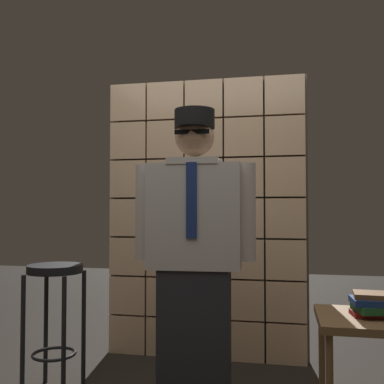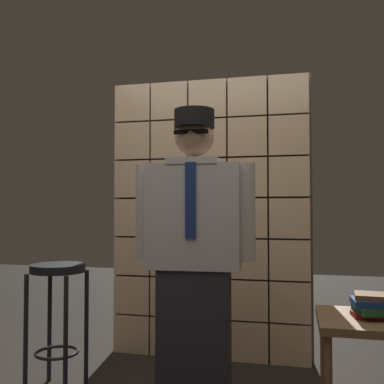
{
  "view_description": "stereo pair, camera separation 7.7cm",
  "coord_description": "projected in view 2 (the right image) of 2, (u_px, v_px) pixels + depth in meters",
  "views": [
    {
      "loc": [
        0.59,
        -2.0,
        1.13
      ],
      "look_at": [
        0.09,
        0.45,
        1.23
      ],
      "focal_mm": 41.77,
      "sensor_mm": 36.0,
      "label": 1
    },
    {
      "loc": [
        0.67,
        -1.98,
        1.13
      ],
      "look_at": [
        0.09,
        0.45,
        1.23
      ],
      "focal_mm": 41.77,
      "sensor_mm": 36.0,
      "label": 2
    }
  ],
  "objects": [
    {
      "name": "side_table",
      "position": [
        370.0,
        333.0,
        2.28
      ],
      "size": [
        0.52,
        0.52,
        0.58
      ],
      "color": "brown",
      "rests_on": "ground"
    },
    {
      "name": "standing_person",
      "position": [
        194.0,
        256.0,
        2.43
      ],
      "size": [
        0.67,
        0.29,
        1.68
      ],
      "rotation": [
        0.0,
        0.0,
        0.05
      ],
      "color": "#28282D",
      "rests_on": "ground"
    },
    {
      "name": "book_stack",
      "position": [
        376.0,
        306.0,
        2.27
      ],
      "size": [
        0.24,
        0.22,
        0.12
      ],
      "color": "maroon",
      "rests_on": "side_table"
    },
    {
      "name": "glass_block_wall",
      "position": [
        208.0,
        218.0,
        3.43
      ],
      "size": [
        1.55,
        0.1,
        2.17
      ],
      "color": "#E0B78C",
      "rests_on": "ground"
    },
    {
      "name": "bar_stool",
      "position": [
        58.0,
        296.0,
        2.8
      ],
      "size": [
        0.34,
        0.34,
        0.78
      ],
      "color": "black",
      "rests_on": "ground"
    }
  ]
}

